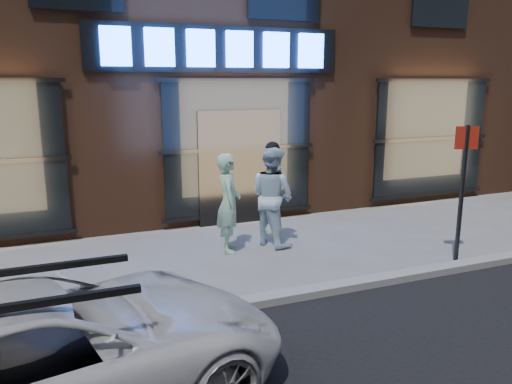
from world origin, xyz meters
TOP-DOWN VIEW (x-y plane):
  - ground at (0.00, 0.00)m, footprint 90.00×90.00m
  - curb at (0.00, 0.00)m, footprint 60.00×0.25m
  - man_bowtie at (-0.81, 2.27)m, footprint 0.56×0.72m
  - man_cap at (0.06, 2.33)m, footprint 1.00×1.10m
  - white_suv at (-3.77, -1.44)m, footprint 4.82×3.01m
  - sign_post at (2.56, 0.31)m, footprint 0.35×0.17m

SIDE VIEW (x-z plane):
  - ground at x=0.00m, z-range 0.00..0.00m
  - curb at x=0.00m, z-range 0.00..0.12m
  - white_suv at x=-3.77m, z-range 0.00..1.24m
  - man_bowtie at x=-0.81m, z-range 0.00..1.76m
  - man_cap at x=0.06m, z-range 0.00..1.84m
  - sign_post at x=2.56m, z-range 0.24..2.54m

